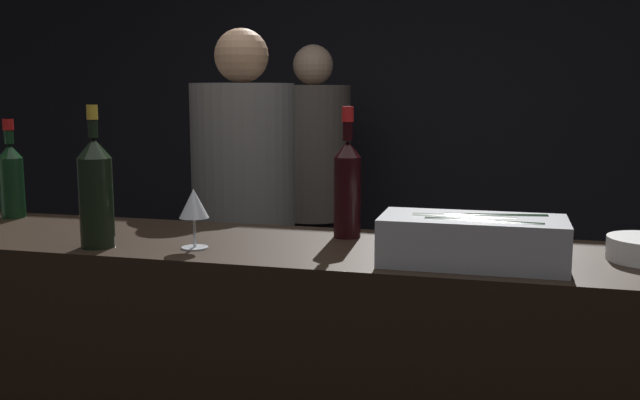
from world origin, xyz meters
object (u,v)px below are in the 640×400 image
ice_bin_with_bottles (474,238)px  person_blond_tee (244,221)px  wine_glass (194,205)px  champagne_bottle (96,190)px  person_in_hoodie (313,187)px  red_wine_bottle_tall (347,184)px  red_wine_bottle_burgundy (11,177)px

ice_bin_with_bottles → person_blond_tee: size_ratio=0.26×
wine_glass → champagne_bottle: champagne_bottle is taller
person_in_hoodie → person_blond_tee: person_in_hoodie is taller
wine_glass → person_in_hoodie: bearing=96.0°
champagne_bottle → person_in_hoodie: 2.01m
person_blond_tee → ice_bin_with_bottles: bearing=-95.0°
red_wine_bottle_tall → champagne_bottle: size_ratio=0.98×
wine_glass → ice_bin_with_bottles: bearing=0.4°
wine_glass → person_blond_tee: bearing=103.0°
champagne_bottle → red_wine_bottle_burgundy: 0.61m
champagne_bottle → wine_glass: bearing=10.6°
red_wine_bottle_burgundy → person_blond_tee: bearing=49.4°
red_wine_bottle_burgundy → person_blond_tee: size_ratio=0.19×
wine_glass → red_wine_bottle_burgundy: (-0.77, 0.28, 0.02)m
ice_bin_with_bottles → red_wine_bottle_burgundy: (-1.49, 0.28, 0.07)m
champagne_bottle → person_in_hoodie: (0.05, 2.00, -0.25)m
champagne_bottle → ice_bin_with_bottles: bearing=3.1°
wine_glass → red_wine_bottle_burgundy: bearing=159.9°
wine_glass → red_wine_bottle_tall: (0.36, 0.25, 0.04)m
ice_bin_with_bottles → champagne_bottle: (-0.98, -0.05, 0.09)m
person_in_hoodie → champagne_bottle: bearing=86.4°
ice_bin_with_bottles → wine_glass: size_ratio=2.75×
wine_glass → person_in_hoodie: 1.97m
wine_glass → red_wine_bottle_burgundy: red_wine_bottle_burgundy is taller
red_wine_bottle_tall → red_wine_bottle_burgundy: red_wine_bottle_tall is taller
ice_bin_with_bottles → champagne_bottle: bearing=-176.9°
person_in_hoodie → red_wine_bottle_tall: bearing=106.1°
champagne_bottle → person_blond_tee: bearing=87.6°
ice_bin_with_bottles → person_in_hoodie: size_ratio=0.26×
red_wine_bottle_tall → champagne_bottle: champagne_bottle is taller
wine_glass → person_blond_tee: person_blond_tee is taller
person_blond_tee → red_wine_bottle_tall: bearing=-100.5°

